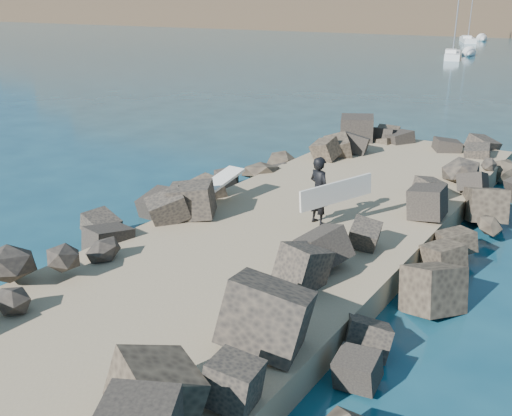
# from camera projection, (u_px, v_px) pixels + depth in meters

# --- Properties ---
(ground) EXTENTS (800.00, 800.00, 0.00)m
(ground) POSITION_uv_depth(u_px,v_px,m) (279.00, 255.00, 13.48)
(ground) COLOR #0F384C
(ground) RESTS_ON ground
(jetty) EXTENTS (6.00, 26.00, 0.60)m
(jetty) POSITION_uv_depth(u_px,v_px,m) (229.00, 276.00, 11.82)
(jetty) COLOR #8C7759
(jetty) RESTS_ON ground
(riprap_left) EXTENTS (2.60, 22.00, 1.00)m
(riprap_left) POSITION_uv_depth(u_px,v_px,m) (144.00, 230.00, 13.66)
(riprap_left) COLOR black
(riprap_left) RESTS_ON ground
(riprap_right) EXTENTS (2.60, 22.00, 1.00)m
(riprap_right) POSITION_uv_depth(u_px,v_px,m) (370.00, 296.00, 10.62)
(riprap_right) COLOR #262321
(riprap_right) RESTS_ON ground
(surfboard_resting) EXTENTS (0.60, 2.15, 0.07)m
(surfboard_resting) POSITION_uv_depth(u_px,v_px,m) (213.00, 190.00, 14.84)
(surfboard_resting) COLOR white
(surfboard_resting) RESTS_ON riprap_left
(surfer_with_board) EXTENTS (1.29, 1.87, 1.66)m
(surfer_with_board) POSITION_uv_depth(u_px,v_px,m) (322.00, 191.00, 13.48)
(surfer_with_board) COLOR black
(surfer_with_board) RESTS_ON jetty
(sailboat_e) EXTENTS (4.04, 7.34, 8.72)m
(sailboat_e) POSITION_uv_depth(u_px,v_px,m) (468.00, 40.00, 81.94)
(sailboat_e) COLOR silver
(sailboat_e) RESTS_ON ground
(sailboat_a) EXTENTS (3.09, 6.77, 8.03)m
(sailboat_a) POSITION_uv_depth(u_px,v_px,m) (452.00, 55.00, 59.08)
(sailboat_a) COLOR silver
(sailboat_a) RESTS_ON ground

